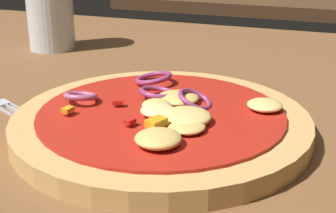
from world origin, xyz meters
name	(u,v)px	position (x,y,z in m)	size (l,w,h in m)	color
dining_table	(103,142)	(0.00, 0.00, 0.02)	(1.31, 1.06, 0.03)	brown
pizza	(162,121)	(0.06, 0.01, 0.04)	(0.29, 0.29, 0.04)	tan
beer_glass	(50,10)	(-0.22, 0.26, 0.09)	(0.07, 0.07, 0.14)	silver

